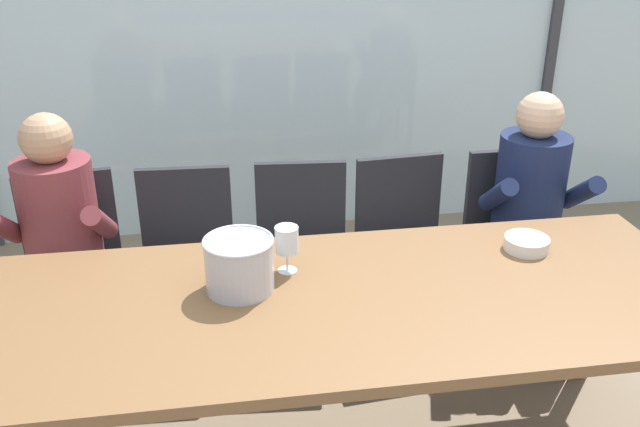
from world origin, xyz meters
The scene contains 14 objects.
ground centered at (0.00, 1.00, 0.00)m, with size 14.00×14.00×0.00m, color #847056.
window_glass_panel centered at (0.00, 2.17, 1.30)m, with size 7.79×0.03×2.60m, color silver.
window_mullion_right centered at (1.75, 2.15, 1.30)m, with size 0.06×0.06×2.60m, color #38383D.
dining_table centered at (0.00, 0.00, 0.69)m, with size 2.59×0.95×0.75m.
chair_near_curtain centered at (-1.03, 0.90, 0.51)m, with size 0.50×0.50×0.88m.
chair_left_of_center centered at (-0.53, 0.88, 0.51)m, with size 0.46×0.46×0.88m.
chair_center centered at (0.00, 0.86, 0.51)m, with size 0.47×0.47×0.88m.
chair_right_of_center centered at (0.48, 0.87, 0.51)m, with size 0.48×0.48×0.88m.
chair_near_window_right centered at (1.03, 0.87, 0.51)m, with size 0.44×0.44×0.88m.
person_maroon_top centered at (-1.04, 0.75, 0.68)m, with size 0.47×0.62×1.20m.
person_navy_polo centered at (1.05, 0.75, 0.68)m, with size 0.49×0.63×1.20m.
ice_bucket_primary centered at (-0.31, 0.11, 0.85)m, with size 0.24×0.24×0.19m.
tasting_bowl centered at (0.77, 0.23, 0.78)m, with size 0.17×0.17×0.05m, color silver.
wine_glass_near_bucket centered at (-0.14, 0.20, 0.87)m, with size 0.08×0.08×0.17m.
Camera 1 is at (-0.35, -1.93, 1.97)m, focal length 38.50 mm.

